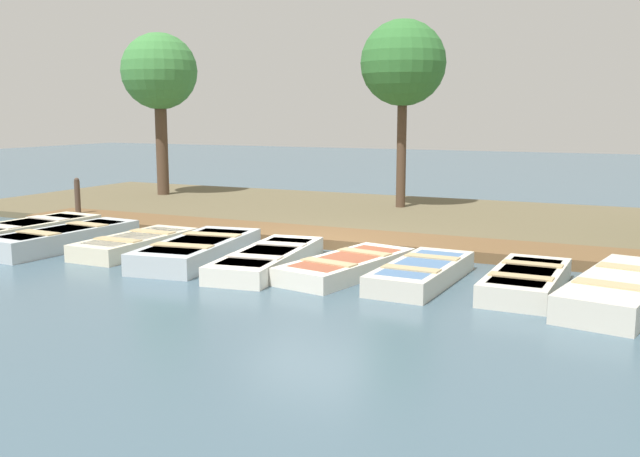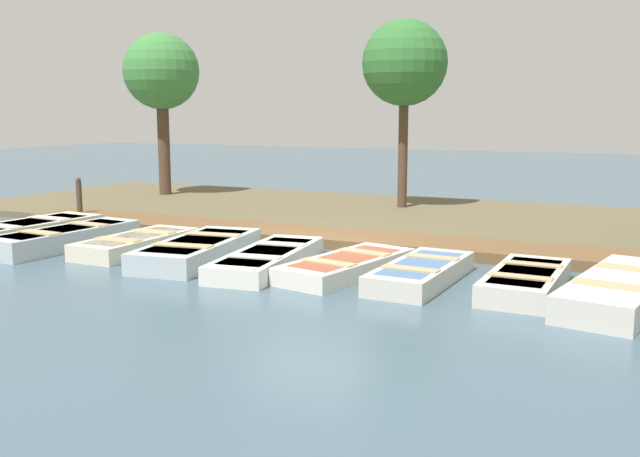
# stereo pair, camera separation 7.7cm
# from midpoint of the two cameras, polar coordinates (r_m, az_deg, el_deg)

# --- Properties ---
(ground_plane) EXTENTS (80.00, 80.00, 0.00)m
(ground_plane) POSITION_cam_midpoint_polar(r_m,az_deg,el_deg) (14.25, -1.06, -2.00)
(ground_plane) COLOR #425B6B
(shore_bank) EXTENTS (8.00, 24.00, 0.16)m
(shore_bank) POSITION_cam_midpoint_polar(r_m,az_deg,el_deg) (18.79, 5.65, 0.96)
(shore_bank) COLOR brown
(shore_bank) RESTS_ON ground_plane
(dock_walkway) EXTENTS (1.58, 16.41, 0.21)m
(dock_walkway) POSITION_cam_midpoint_polar(r_m,az_deg,el_deg) (15.36, 1.02, -0.78)
(dock_walkway) COLOR brown
(dock_walkway) RESTS_ON ground_plane
(rowboat_0) EXTENTS (3.47, 1.39, 0.42)m
(rowboat_0) POSITION_cam_midpoint_polar(r_m,az_deg,el_deg) (16.96, -22.68, -0.18)
(rowboat_0) COLOR beige
(rowboat_0) RESTS_ON ground_plane
(rowboat_1) EXTENTS (3.37, 1.30, 0.44)m
(rowboat_1) POSITION_cam_midpoint_polar(r_m,az_deg,el_deg) (15.67, -19.93, -0.72)
(rowboat_1) COLOR #B2BCC1
(rowboat_1) RESTS_ON ground_plane
(rowboat_2) EXTENTS (2.78, 1.12, 0.35)m
(rowboat_2) POSITION_cam_midpoint_polar(r_m,az_deg,el_deg) (14.83, -14.66, -1.17)
(rowboat_2) COLOR beige
(rowboat_2) RESTS_ON ground_plane
(rowboat_3) EXTENTS (3.41, 1.67, 0.41)m
(rowboat_3) POSITION_cam_midpoint_polar(r_m,az_deg,el_deg) (13.76, -9.89, -1.68)
(rowboat_3) COLOR #B2BCC1
(rowboat_3) RESTS_ON ground_plane
(rowboat_4) EXTENTS (3.43, 1.46, 0.34)m
(rowboat_4) POSITION_cam_midpoint_polar(r_m,az_deg,el_deg) (12.94, -4.37, -2.42)
(rowboat_4) COLOR silver
(rowboat_4) RESTS_ON ground_plane
(rowboat_5) EXTENTS (3.04, 1.63, 0.33)m
(rowboat_5) POSITION_cam_midpoint_polar(r_m,az_deg,el_deg) (12.37, 2.01, -2.98)
(rowboat_5) COLOR silver
(rowboat_5) RESTS_ON ground_plane
(rowboat_6) EXTENTS (2.80, 1.12, 0.35)m
(rowboat_6) POSITION_cam_midpoint_polar(r_m,az_deg,el_deg) (11.91, 7.95, -3.49)
(rowboat_6) COLOR beige
(rowboat_6) RESTS_ON ground_plane
(rowboat_7) EXTENTS (2.64, 1.08, 0.36)m
(rowboat_7) POSITION_cam_midpoint_polar(r_m,az_deg,el_deg) (11.64, 16.00, -4.02)
(rowboat_7) COLOR beige
(rowboat_7) RESTS_ON ground_plane
(rowboat_8) EXTENTS (3.58, 1.69, 0.42)m
(rowboat_8) POSITION_cam_midpoint_polar(r_m,az_deg,el_deg) (11.43, 22.79, -4.49)
(rowboat_8) COLOR beige
(rowboat_8) RESTS_ON ground_plane
(mooring_post_near) EXTENTS (0.14, 0.14, 1.13)m
(mooring_post_near) POSITION_cam_midpoint_polar(r_m,az_deg,el_deg) (19.41, -18.93, 2.22)
(mooring_post_near) COLOR #47382D
(mooring_post_near) RESTS_ON ground_plane
(park_tree_far_left) EXTENTS (2.39, 2.39, 5.27)m
(park_tree_far_left) POSITION_cam_midpoint_polar(r_m,az_deg,el_deg) (23.53, -12.83, 11.98)
(park_tree_far_left) COLOR #4C3828
(park_tree_far_left) RESTS_ON ground_plane
(park_tree_left) EXTENTS (2.33, 2.33, 5.29)m
(park_tree_left) POSITION_cam_midpoint_polar(r_m,az_deg,el_deg) (19.98, 6.54, 12.91)
(park_tree_left) COLOR #4C3828
(park_tree_left) RESTS_ON ground_plane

